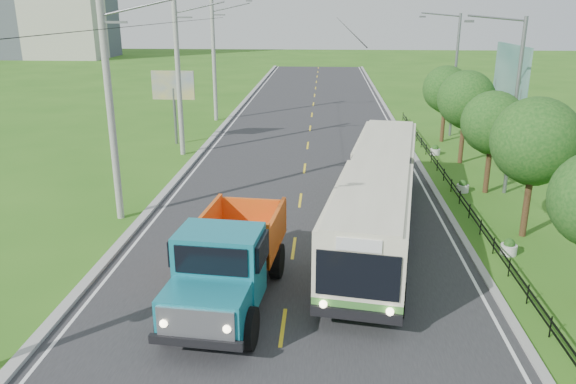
# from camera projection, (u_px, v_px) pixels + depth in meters

# --- Properties ---
(ground) EXTENTS (240.00, 240.00, 0.00)m
(ground) POSITION_uv_depth(u_px,v_px,m) (283.00, 328.00, 17.30)
(ground) COLOR #2D6517
(ground) RESTS_ON ground
(road) EXTENTS (14.00, 120.00, 0.02)m
(road) POSITION_uv_depth(u_px,v_px,m) (306.00, 160.00, 36.25)
(road) COLOR #28282B
(road) RESTS_ON ground
(curb_left) EXTENTS (0.40, 120.00, 0.15)m
(curb_left) POSITION_uv_depth(u_px,v_px,m) (196.00, 157.00, 36.67)
(curb_left) COLOR #9E9E99
(curb_left) RESTS_ON ground
(curb_right) EXTENTS (0.30, 120.00, 0.10)m
(curb_right) POSITION_uv_depth(u_px,v_px,m) (418.00, 161.00, 35.79)
(curb_right) COLOR #9E9E99
(curb_right) RESTS_ON ground
(edge_line_left) EXTENTS (0.12, 120.00, 0.00)m
(edge_line_left) POSITION_uv_depth(u_px,v_px,m) (204.00, 158.00, 36.65)
(edge_line_left) COLOR silver
(edge_line_left) RESTS_ON road
(edge_line_right) EXTENTS (0.12, 120.00, 0.00)m
(edge_line_right) POSITION_uv_depth(u_px,v_px,m) (410.00, 162.00, 35.83)
(edge_line_right) COLOR silver
(edge_line_right) RESTS_ON road
(centre_dash) EXTENTS (0.12, 2.20, 0.00)m
(centre_dash) POSITION_uv_depth(u_px,v_px,m) (283.00, 327.00, 17.29)
(centre_dash) COLOR yellow
(centre_dash) RESTS_ON road
(railing_right) EXTENTS (0.04, 40.00, 0.60)m
(railing_right) POSITION_uv_depth(u_px,v_px,m) (451.00, 186.00, 29.97)
(railing_right) COLOR black
(railing_right) RESTS_ON ground
(pole_near) EXTENTS (3.51, 0.32, 10.00)m
(pole_near) POSITION_uv_depth(u_px,v_px,m) (111.00, 110.00, 24.74)
(pole_near) COLOR gray
(pole_near) RESTS_ON ground
(pole_mid) EXTENTS (3.51, 0.32, 10.00)m
(pole_mid) POSITION_uv_depth(u_px,v_px,m) (179.00, 78.00, 36.11)
(pole_mid) COLOR gray
(pole_mid) RESTS_ON ground
(pole_far) EXTENTS (3.51, 0.32, 10.00)m
(pole_far) POSITION_uv_depth(u_px,v_px,m) (214.00, 61.00, 47.48)
(pole_far) COLOR gray
(pole_far) RESTS_ON ground
(tree_third) EXTENTS (3.60, 3.62, 6.00)m
(tree_third) POSITION_uv_depth(u_px,v_px,m) (535.00, 145.00, 23.15)
(tree_third) COLOR #382314
(tree_third) RESTS_ON ground
(tree_fourth) EXTENTS (3.24, 3.31, 5.40)m
(tree_fourth) POSITION_uv_depth(u_px,v_px,m) (493.00, 126.00, 28.96)
(tree_fourth) COLOR #382314
(tree_fourth) RESTS_ON ground
(tree_fifth) EXTENTS (3.48, 3.52, 5.80)m
(tree_fifth) POSITION_uv_depth(u_px,v_px,m) (466.00, 102.00, 34.56)
(tree_fifth) COLOR #382314
(tree_fifth) RESTS_ON ground
(tree_back) EXTENTS (3.30, 3.36, 5.50)m
(tree_back) POSITION_uv_depth(u_px,v_px,m) (446.00, 91.00, 40.31)
(tree_back) COLOR #382314
(tree_back) RESTS_ON ground
(streetlight_mid) EXTENTS (3.02, 0.20, 9.07)m
(streetlight_mid) POSITION_uv_depth(u_px,v_px,m) (513.00, 101.00, 28.37)
(streetlight_mid) COLOR slate
(streetlight_mid) RESTS_ON ground
(streetlight_far) EXTENTS (3.02, 0.20, 9.07)m
(streetlight_far) POSITION_uv_depth(u_px,v_px,m) (453.00, 71.00, 41.63)
(streetlight_far) COLOR slate
(streetlight_far) RESTS_ON ground
(planter_near) EXTENTS (0.64, 0.64, 0.67)m
(planter_near) POSITION_uv_depth(u_px,v_px,m) (509.00, 248.00, 22.36)
(planter_near) COLOR silver
(planter_near) RESTS_ON ground
(planter_mid) EXTENTS (0.64, 0.64, 0.67)m
(planter_mid) POSITION_uv_depth(u_px,v_px,m) (463.00, 187.00, 29.94)
(planter_mid) COLOR silver
(planter_mid) RESTS_ON ground
(planter_far) EXTENTS (0.64, 0.64, 0.67)m
(planter_far) POSITION_uv_depth(u_px,v_px,m) (435.00, 150.00, 37.52)
(planter_far) COLOR silver
(planter_far) RESTS_ON ground
(billboard_left) EXTENTS (3.00, 0.20, 5.20)m
(billboard_left) POSITION_uv_depth(u_px,v_px,m) (173.00, 90.00, 39.42)
(billboard_left) COLOR slate
(billboard_left) RESTS_ON ground
(billboard_right) EXTENTS (0.24, 6.00, 7.30)m
(billboard_right) POSITION_uv_depth(u_px,v_px,m) (510.00, 78.00, 33.81)
(billboard_right) COLOR slate
(billboard_right) RESTS_ON ground
(bus) EXTENTS (5.38, 17.13, 3.27)m
(bus) POSITION_uv_depth(u_px,v_px,m) (379.00, 190.00, 24.01)
(bus) COLOR #3E7E32
(bus) RESTS_ON ground
(dump_truck) EXTENTS (3.34, 7.32, 2.99)m
(dump_truck) POSITION_uv_depth(u_px,v_px,m) (229.00, 256.00, 18.25)
(dump_truck) COLOR #167789
(dump_truck) RESTS_ON ground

